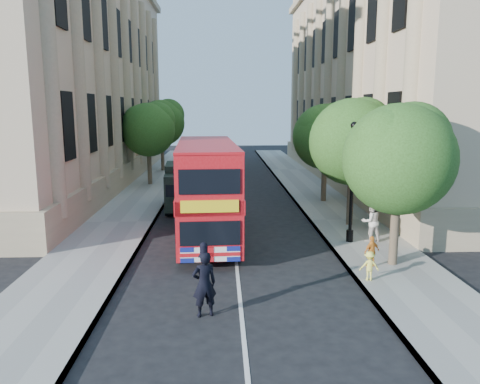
{
  "coord_description": "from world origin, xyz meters",
  "views": [
    {
      "loc": [
        -0.54,
        -13.41,
        5.86
      ],
      "look_at": [
        0.24,
        6.2,
        2.3
      ],
      "focal_mm": 35.0,
      "sensor_mm": 36.0,
      "label": 1
    }
  ],
  "objects": [
    {
      "name": "ground",
      "position": [
        0.0,
        0.0,
        0.0
      ],
      "size": [
        120.0,
        120.0,
        0.0
      ],
      "primitive_type": "plane",
      "color": "black",
      "rests_on": "ground"
    },
    {
      "name": "pavement_right",
      "position": [
        5.75,
        10.0,
        0.06
      ],
      "size": [
        3.5,
        80.0,
        0.12
      ],
      "primitive_type": "cube",
      "color": "gray",
      "rests_on": "ground"
    },
    {
      "name": "pavement_left",
      "position": [
        -5.75,
        10.0,
        0.06
      ],
      "size": [
        3.5,
        80.0,
        0.12
      ],
      "primitive_type": "cube",
      "color": "gray",
      "rests_on": "ground"
    },
    {
      "name": "building_right",
      "position": [
        13.8,
        24.0,
        9.0
      ],
      "size": [
        12.0,
        38.0,
        18.0
      ],
      "primitive_type": "cube",
      "color": "tan",
      "rests_on": "ground"
    },
    {
      "name": "building_left",
      "position": [
        -13.8,
        24.0,
        9.0
      ],
      "size": [
        12.0,
        38.0,
        18.0
      ],
      "primitive_type": "cube",
      "color": "tan",
      "rests_on": "ground"
    },
    {
      "name": "tree_right_near",
      "position": [
        5.84,
        3.03,
        4.25
      ],
      "size": [
        4.0,
        4.0,
        6.08
      ],
      "color": "#473828",
      "rests_on": "ground"
    },
    {
      "name": "tree_right_mid",
      "position": [
        5.84,
        9.03,
        4.45
      ],
      "size": [
        4.2,
        4.2,
        6.37
      ],
      "color": "#473828",
      "rests_on": "ground"
    },
    {
      "name": "tree_right_far",
      "position": [
        5.84,
        15.03,
        4.31
      ],
      "size": [
        4.0,
        4.0,
        6.15
      ],
      "color": "#473828",
      "rests_on": "ground"
    },
    {
      "name": "tree_left_far",
      "position": [
        -5.96,
        22.03,
        4.44
      ],
      "size": [
        4.0,
        4.0,
        6.3
      ],
      "color": "#473828",
      "rests_on": "ground"
    },
    {
      "name": "tree_left_back",
      "position": [
        -5.96,
        30.03,
        4.71
      ],
      "size": [
        4.2,
        4.2,
        6.65
      ],
      "color": "#473828",
      "rests_on": "ground"
    },
    {
      "name": "lamp_post",
      "position": [
        5.0,
        6.0,
        2.51
      ],
      "size": [
        0.32,
        0.32,
        5.16
      ],
      "color": "black",
      "rests_on": "pavement_right"
    },
    {
      "name": "double_decker_bus",
      "position": [
        -1.21,
        7.11,
        2.35
      ],
      "size": [
        2.94,
        9.34,
        4.26
      ],
      "rotation": [
        0.0,
        0.0,
        0.05
      ],
      "color": "#B20C12",
      "rests_on": "ground"
    },
    {
      "name": "box_van",
      "position": [
        -2.83,
        13.36,
        1.28
      ],
      "size": [
        2.15,
        4.69,
        2.62
      ],
      "rotation": [
        0.0,
        0.0,
        0.07
      ],
      "color": "black",
      "rests_on": "ground"
    },
    {
      "name": "police_constable",
      "position": [
        -1.05,
        -0.89,
        0.96
      ],
      "size": [
        0.8,
        0.64,
        1.91
      ],
      "primitive_type": "imported",
      "rotation": [
        0.0,
        0.0,
        3.44
      ],
      "color": "black",
      "rests_on": "ground"
    },
    {
      "name": "woman_pedestrian",
      "position": [
        5.89,
        5.97,
        1.01
      ],
      "size": [
        1.0,
        0.86,
        1.79
      ],
      "primitive_type": "imported",
      "rotation": [
        0.0,
        0.0,
        3.38
      ],
      "color": "silver",
      "rests_on": "pavement_right"
    },
    {
      "name": "child_a",
      "position": [
        4.91,
        2.74,
        0.7
      ],
      "size": [
        0.73,
        0.55,
        1.15
      ],
      "primitive_type": "imported",
      "rotation": [
        0.0,
        0.0,
        3.6
      ],
      "color": "orange",
      "rests_on": "pavement_right"
    },
    {
      "name": "child_b",
      "position": [
        4.4,
        1.4,
        0.62
      ],
      "size": [
        0.66,
        0.4,
        1.0
      ],
      "primitive_type": "imported",
      "rotation": [
        0.0,
        0.0,
        3.1
      ],
      "color": "#F6EB53",
      "rests_on": "pavement_right"
    }
  ]
}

